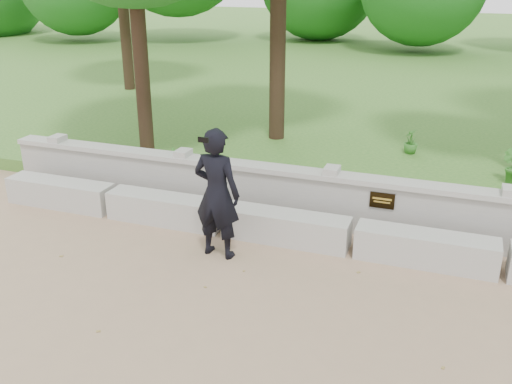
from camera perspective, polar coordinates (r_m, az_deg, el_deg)
ground at (r=6.74m, az=6.40°, el=-13.03°), size 80.00×80.00×0.00m
lawn at (r=19.80m, az=16.37°, el=10.07°), size 40.00×22.00×0.25m
concrete_bench at (r=8.24m, az=9.65°, el=-4.52°), size 11.90×0.45×0.45m
parapet_wall at (r=8.77m, az=10.62°, el=-1.20°), size 12.50×0.35×0.90m
man_main at (r=7.79m, az=-3.94°, el=-0.17°), size 0.71×0.64×1.86m
shrub_a at (r=10.46m, az=-8.12°, el=2.99°), size 0.31×0.33×0.52m
shrub_b at (r=10.95m, az=24.21°, el=2.37°), size 0.43×0.42×0.61m
shrub_d at (r=12.04m, az=15.23°, el=4.94°), size 0.29×0.32×0.51m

